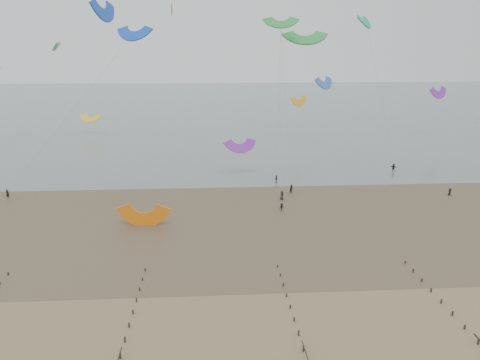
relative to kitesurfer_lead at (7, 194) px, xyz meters
name	(u,v)px	position (x,y,z in m)	size (l,w,h in m)	color
ground	(257,317)	(45.58, -45.66, -0.92)	(500.00, 500.00, 0.00)	brown
sea_and_shore	(216,213)	(41.50, -11.26, -0.92)	(500.00, 665.00, 0.03)	#475654
kitesurfer_lead	(7,194)	(0.00, 0.00, 0.00)	(0.67, 0.44, 1.85)	black
kitesurfers	(347,183)	(69.83, 3.43, -0.04)	(145.33, 28.08, 1.88)	black
grounded_kite	(144,225)	(29.21, -16.64, -0.92)	(7.62, 3.99, 5.81)	orange
kites_airborne	(215,78)	(42.29, 42.73, 19.74)	(234.94, 104.95, 41.24)	#FFA423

